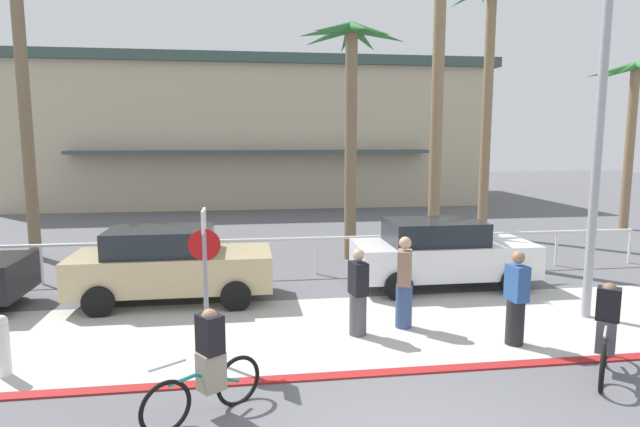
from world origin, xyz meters
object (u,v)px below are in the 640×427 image
(palm_tree_3, at_px, (489,44))
(car_white_2, at_px, (441,253))
(cyclist_teal_0, at_px, (208,366))
(bollard_1, at_px, (3,345))
(car_tan_1, at_px, (170,264))
(palm_tree_0, at_px, (20,29))
(palm_tree_4, at_px, (633,103))
(palm_tree_2, at_px, (442,15))
(cyclist_black_1, at_px, (606,332))
(streetlight_curb, at_px, (608,107))
(pedestrian_1, at_px, (358,296))
(pedestrian_2, at_px, (516,302))
(stop_sign_bike_lane, at_px, (205,263))
(pedestrian_0, at_px, (404,286))
(palm_tree_1, at_px, (350,79))

(palm_tree_3, distance_m, car_white_2, 9.80)
(cyclist_teal_0, bearing_deg, bollard_1, 153.23)
(car_tan_1, bearing_deg, palm_tree_0, 132.33)
(bollard_1, bearing_deg, palm_tree_4, 30.09)
(bollard_1, relative_size, palm_tree_2, 0.10)
(palm_tree_2, bearing_deg, car_tan_1, -154.35)
(cyclist_teal_0, bearing_deg, cyclist_black_1, 3.86)
(cyclist_teal_0, relative_size, cyclist_black_1, 1.01)
(streetlight_curb, height_order, palm_tree_4, streetlight_curb)
(pedestrian_1, bearing_deg, car_tan_1, 144.46)
(car_tan_1, height_order, pedestrian_2, pedestrian_2)
(car_tan_1, relative_size, cyclist_teal_0, 2.89)
(cyclist_black_1, bearing_deg, palm_tree_2, 87.72)
(stop_sign_bike_lane, height_order, pedestrian_1, stop_sign_bike_lane)
(car_tan_1, relative_size, pedestrian_0, 2.42)
(palm_tree_4, distance_m, pedestrian_1, 17.17)
(palm_tree_3, bearing_deg, cyclist_teal_0, -128.09)
(bollard_1, bearing_deg, palm_tree_0, 106.89)
(palm_tree_1, distance_m, pedestrian_1, 7.96)
(cyclist_teal_0, xyz_separation_m, pedestrian_0, (3.57, 2.85, 0.16))
(car_tan_1, bearing_deg, cyclist_teal_0, -77.53)
(car_white_2, height_order, cyclist_teal_0, car_white_2)
(bollard_1, distance_m, palm_tree_0, 11.21)
(streetlight_curb, distance_m, pedestrian_0, 5.22)
(palm_tree_2, height_order, car_tan_1, palm_tree_2)
(palm_tree_2, height_order, palm_tree_4, palm_tree_2)
(palm_tree_2, bearing_deg, car_white_2, -107.95)
(palm_tree_2, relative_size, car_white_2, 2.27)
(palm_tree_2, xyz_separation_m, car_white_2, (-1.10, -3.38, -6.43))
(bollard_1, distance_m, car_tan_1, 4.20)
(palm_tree_1, bearing_deg, palm_tree_2, -1.08)
(bollard_1, height_order, pedestrian_1, pedestrian_1)
(car_white_2, height_order, cyclist_black_1, car_white_2)
(stop_sign_bike_lane, distance_m, palm_tree_0, 11.65)
(stop_sign_bike_lane, xyz_separation_m, car_white_2, (5.46, 3.74, -0.81))
(palm_tree_2, relative_size, pedestrian_0, 5.49)
(palm_tree_2, bearing_deg, pedestrian_0, -115.27)
(car_white_2, bearing_deg, palm_tree_2, 72.05)
(car_white_2, bearing_deg, pedestrian_2, -90.72)
(car_tan_1, distance_m, pedestrian_0, 5.31)
(palm_tree_1, bearing_deg, pedestrian_0, -91.04)
(palm_tree_4, height_order, car_white_2, palm_tree_4)
(bollard_1, distance_m, car_white_2, 9.41)
(stop_sign_bike_lane, bearing_deg, cyclist_teal_0, -85.77)
(car_white_2, xyz_separation_m, pedestrian_1, (-2.74, -2.95, -0.10))
(palm_tree_3, relative_size, car_tan_1, 2.12)
(palm_tree_2, bearing_deg, stop_sign_bike_lane, -132.62)
(palm_tree_0, xyz_separation_m, palm_tree_3, (15.29, 1.49, 0.20))
(palm_tree_4, distance_m, cyclist_black_1, 16.24)
(cyclist_black_1, distance_m, pedestrian_0, 3.51)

